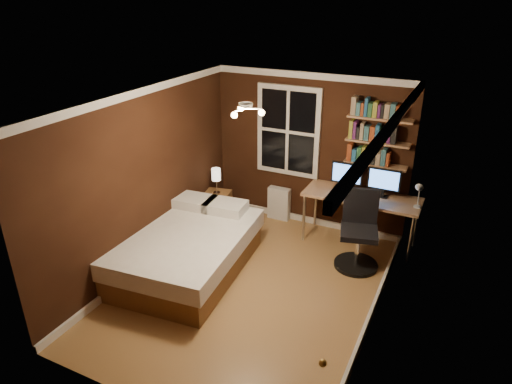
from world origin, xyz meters
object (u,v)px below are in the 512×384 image
at_px(monitor_left, 347,177).
at_px(bed, 187,249).
at_px(nightstand, 217,207).
at_px(office_chair, 358,237).
at_px(monitor_right, 384,183).
at_px(bedside_lamp, 216,181).
at_px(desk_lamp, 418,195).
at_px(desk, 362,199).
at_px(radiator, 279,203).

bearing_deg(monitor_left, bed, -133.01).
relative_size(nightstand, office_chair, 0.46).
bearing_deg(monitor_right, office_chair, -102.27).
bearing_deg(monitor_right, bedside_lamp, -171.72).
bearing_deg(monitor_right, desk_lamp, -22.68).
height_order(bed, nightstand, bed).
height_order(bed, desk_lamp, desk_lamp).
relative_size(bed, desk_lamp, 5.19).
relative_size(monitor_right, desk_lamp, 1.08).
distance_m(desk, monitor_right, 0.41).
bearing_deg(office_chair, monitor_right, 62.74).
relative_size(monitor_left, desk_lamp, 1.08).
distance_m(radiator, desk, 1.53).
bearing_deg(desk_lamp, bedside_lamp, -176.99).
bearing_deg(radiator, bedside_lamp, -149.64).
bearing_deg(desk, bedside_lamp, -172.81).
distance_m(desk, monitor_left, 0.40).
bearing_deg(nightstand, monitor_left, -0.82).
xyz_separation_m(desk, desk_lamp, (0.80, -0.13, 0.28)).
relative_size(desk_lamp, office_chair, 0.39).
distance_m(monitor_left, office_chair, 0.99).
xyz_separation_m(bedside_lamp, desk_lamp, (3.13, 0.16, 0.30)).
relative_size(desk, monitor_right, 3.61).
bearing_deg(office_chair, monitor_left, 105.90).
height_order(desk_lamp, office_chair, desk_lamp).
xyz_separation_m(bedside_lamp, radiator, (0.91, 0.53, -0.45)).
bearing_deg(nightstand, radiator, 19.08).
height_order(bedside_lamp, desk, bedside_lamp).
relative_size(desk, office_chair, 1.53).
relative_size(bedside_lamp, monitor_left, 0.92).
bearing_deg(desk_lamp, office_chair, -145.15).
bearing_deg(desk, radiator, 170.68).
bearing_deg(desk, bed, -138.66).
relative_size(nightstand, bedside_lamp, 1.18).
bearing_deg(desk, office_chair, -77.61).
xyz_separation_m(nightstand, bedside_lamp, (0.00, 0.00, 0.47)).
xyz_separation_m(monitor_left, desk_lamp, (1.07, -0.22, -0.00)).
distance_m(desk_lamp, office_chair, 1.00).
bearing_deg(bed, radiator, 69.06).
height_order(bed, desk, desk).
bearing_deg(radiator, bed, -105.54).
bearing_deg(monitor_right, monitor_left, 180.00).
xyz_separation_m(nightstand, desk, (2.34, 0.30, 0.50)).
height_order(nightstand, monitor_left, monitor_left).
height_order(bedside_lamp, monitor_right, monitor_right).
distance_m(bed, monitor_left, 2.61).
height_order(radiator, desk, desk).
height_order(bed, radiator, bed).
distance_m(nightstand, desk_lamp, 3.23).
xyz_separation_m(bed, monitor_left, (1.71, 1.83, 0.72)).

